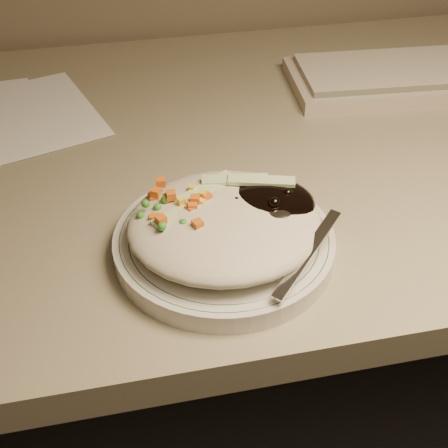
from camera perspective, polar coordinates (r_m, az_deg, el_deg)
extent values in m
cube|color=gray|center=(0.83, 3.94, 6.75)|extent=(1.40, 0.70, 0.04)
cylinder|color=silver|center=(0.63, 0.00, -1.83)|extent=(0.22, 0.22, 0.02)
torus|color=#144723|center=(0.62, 0.00, -1.14)|extent=(0.21, 0.21, 0.00)
torus|color=#144723|center=(0.62, 0.00, -1.14)|extent=(0.19, 0.19, 0.00)
ellipsoid|color=#B2A891|center=(0.61, 0.10, 0.02)|extent=(0.19, 0.18, 0.04)
ellipsoid|color=black|center=(0.63, 3.85, 1.75)|extent=(0.10, 0.09, 0.03)
ellipsoid|color=orange|center=(0.62, -4.39, 0.75)|extent=(0.08, 0.08, 0.02)
sphere|color=black|center=(0.61, 1.14, 2.00)|extent=(0.01, 0.01, 0.01)
sphere|color=black|center=(0.62, 3.61, 2.66)|extent=(0.01, 0.01, 0.01)
sphere|color=black|center=(0.62, 5.83, 2.81)|extent=(0.01, 0.01, 0.01)
sphere|color=black|center=(0.63, 4.86, 3.01)|extent=(0.01, 0.01, 0.01)
sphere|color=black|center=(0.60, 4.62, 1.93)|extent=(0.01, 0.01, 0.01)
sphere|color=black|center=(0.62, 3.55, 2.25)|extent=(0.01, 0.01, 0.01)
sphere|color=black|center=(0.63, 4.28, 2.94)|extent=(0.01, 0.01, 0.01)
cube|color=#D25F17|center=(0.61, -4.86, 2.65)|extent=(0.01, 0.01, 0.01)
cube|color=#D25F17|center=(0.60, -3.05, 0.80)|extent=(0.01, 0.01, 0.01)
cube|color=#D25F17|center=(0.62, -6.27, 2.88)|extent=(0.01, 0.01, 0.01)
cube|color=#D25F17|center=(0.60, -2.66, 2.25)|extent=(0.01, 0.01, 0.01)
cube|color=#D25F17|center=(0.60, -2.90, 1.61)|extent=(0.01, 0.01, 0.01)
cube|color=#D25F17|center=(0.63, -6.46, 2.49)|extent=(0.01, 0.01, 0.01)
cube|color=#D25F17|center=(0.61, -5.09, 2.38)|extent=(0.01, 0.01, 0.01)
cube|color=#D25F17|center=(0.60, -3.04, 1.34)|extent=(0.01, 0.01, 0.01)
cube|color=#D25F17|center=(0.61, -1.62, 2.44)|extent=(0.01, 0.01, 0.01)
cube|color=#D25F17|center=(0.63, -5.81, 3.82)|extent=(0.01, 0.01, 0.01)
cube|color=#D25F17|center=(0.58, -5.78, 0.37)|extent=(0.01, 0.01, 0.01)
cube|color=#D25F17|center=(0.58, -2.43, -0.03)|extent=(0.01, 0.01, 0.01)
cube|color=#D25F17|center=(0.60, -6.36, 0.50)|extent=(0.01, 0.01, 0.01)
cube|color=#D25F17|center=(0.63, -6.34, 2.27)|extent=(0.01, 0.01, 0.01)
sphere|color=#388C28|center=(0.61, -3.07, 1.77)|extent=(0.01, 0.01, 0.01)
sphere|color=#388C28|center=(0.58, -5.70, -0.23)|extent=(0.01, 0.01, 0.01)
sphere|color=#388C28|center=(0.61, -6.09, 1.49)|extent=(0.01, 0.01, 0.01)
sphere|color=#388C28|center=(0.60, -7.20, 1.85)|extent=(0.01, 0.01, 0.01)
sphere|color=#388C28|center=(0.61, -3.42, 1.99)|extent=(0.01, 0.01, 0.01)
sphere|color=#388C28|center=(0.59, -2.29, -0.01)|extent=(0.01, 0.01, 0.01)
sphere|color=#388C28|center=(0.61, -4.40, 1.11)|extent=(0.01, 0.01, 0.01)
sphere|color=#388C28|center=(0.59, -4.78, -0.13)|extent=(0.01, 0.01, 0.01)
sphere|color=#388C28|center=(0.61, -7.62, 0.76)|extent=(0.01, 0.01, 0.01)
sphere|color=#388C28|center=(0.61, -5.22, 2.48)|extent=(0.01, 0.01, 0.01)
sphere|color=#388C28|center=(0.61, -5.40, 2.28)|extent=(0.01, 0.01, 0.01)
sphere|color=#388C28|center=(0.60, -5.84, 0.51)|extent=(0.01, 0.01, 0.01)
sphere|color=#388C28|center=(0.59, -3.75, 0.09)|extent=(0.01, 0.01, 0.01)
sphere|color=#388C28|center=(0.63, -1.56, 3.05)|extent=(0.01, 0.01, 0.01)
cube|color=yellow|center=(0.61, -3.54, 1.98)|extent=(0.01, 0.01, 0.01)
cube|color=yellow|center=(0.61, -2.05, 1.98)|extent=(0.01, 0.01, 0.01)
cube|color=yellow|center=(0.62, -4.58, 2.00)|extent=(0.01, 0.01, 0.01)
cube|color=yellow|center=(0.60, -3.93, 2.06)|extent=(0.01, 0.01, 0.01)
cube|color=yellow|center=(0.61, -4.36, 0.99)|extent=(0.01, 0.01, 0.01)
cube|color=yellow|center=(0.61, -1.95, 2.70)|extent=(0.01, 0.01, 0.01)
cube|color=yellow|center=(0.62, -2.94, 3.27)|extent=(0.01, 0.01, 0.01)
cube|color=yellow|center=(0.61, -3.47, 1.04)|extent=(0.01, 0.01, 0.01)
cube|color=#B2D18C|center=(0.63, -1.56, 3.34)|extent=(0.07, 0.05, 0.00)
cube|color=#B2D18C|center=(0.63, 1.02, 4.08)|extent=(0.07, 0.02, 0.00)
cube|color=#B2D18C|center=(0.60, -3.83, 1.20)|extent=(0.07, 0.05, 0.00)
cube|color=#B2D18C|center=(0.63, 3.44, 3.98)|extent=(0.07, 0.03, 0.00)
cube|color=#B2D18C|center=(0.60, 0.67, 0.59)|extent=(0.07, 0.02, 0.00)
cube|color=#B2D18C|center=(0.62, 2.99, 2.45)|extent=(0.07, 0.04, 0.00)
ellipsoid|color=silver|center=(0.60, 4.70, 1.15)|extent=(0.06, 0.06, 0.01)
cube|color=silver|center=(0.58, 7.67, -2.69)|extent=(0.09, 0.09, 0.03)
cube|color=#B2A592|center=(1.00, 18.46, 12.67)|extent=(0.43, 0.18, 0.02)
cube|color=beige|center=(1.00, 18.64, 13.44)|extent=(0.40, 0.16, 0.01)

